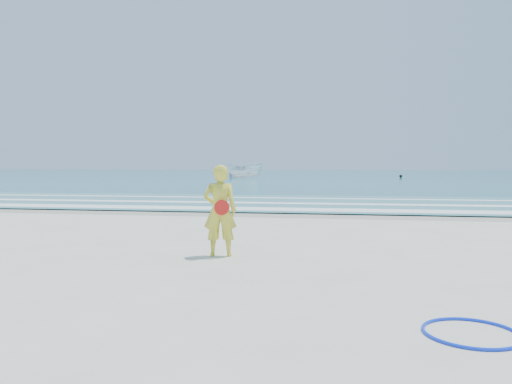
# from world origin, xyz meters

# --- Properties ---
(ground) EXTENTS (400.00, 400.00, 0.00)m
(ground) POSITION_xyz_m (0.00, 0.00, 0.00)
(ground) COLOR silver
(ground) RESTS_ON ground
(wet_sand) EXTENTS (400.00, 2.40, 0.00)m
(wet_sand) POSITION_xyz_m (0.00, 9.00, 0.00)
(wet_sand) COLOR #B2A893
(wet_sand) RESTS_ON ground
(ocean) EXTENTS (400.00, 190.00, 0.04)m
(ocean) POSITION_xyz_m (0.00, 105.00, 0.02)
(ocean) COLOR #19727F
(ocean) RESTS_ON ground
(shallow) EXTENTS (400.00, 10.00, 0.01)m
(shallow) POSITION_xyz_m (0.00, 14.00, 0.04)
(shallow) COLOR #59B7AD
(shallow) RESTS_ON ocean
(foam_near) EXTENTS (400.00, 1.40, 0.01)m
(foam_near) POSITION_xyz_m (0.00, 10.30, 0.05)
(foam_near) COLOR white
(foam_near) RESTS_ON shallow
(foam_mid) EXTENTS (400.00, 0.90, 0.01)m
(foam_mid) POSITION_xyz_m (0.00, 13.20, 0.05)
(foam_mid) COLOR white
(foam_mid) RESTS_ON shallow
(foam_far) EXTENTS (400.00, 0.60, 0.01)m
(foam_far) POSITION_xyz_m (0.00, 16.50, 0.05)
(foam_far) COLOR white
(foam_far) RESTS_ON shallow
(hoop) EXTENTS (1.16, 1.16, 0.03)m
(hoop) POSITION_xyz_m (3.12, -2.51, 0.02)
(hoop) COLOR #0D32F2
(hoop) RESTS_ON ground
(boat) EXTENTS (5.40, 2.91, 1.98)m
(boat) POSITION_xyz_m (-10.88, 56.10, 1.03)
(boat) COLOR white
(boat) RESTS_ON ocean
(buoy) EXTENTS (0.41, 0.41, 0.41)m
(buoy) POSITION_xyz_m (9.33, 61.71, 0.24)
(buoy) COLOR black
(buoy) RESTS_ON ocean
(woman) EXTENTS (0.66, 0.49, 1.63)m
(woman) POSITION_xyz_m (-0.27, 1.11, 0.82)
(woman) COLOR yellow
(woman) RESTS_ON ground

